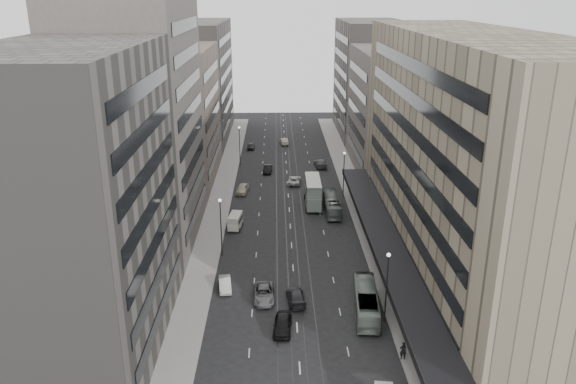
{
  "coord_description": "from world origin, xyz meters",
  "views": [
    {
      "loc": [
        -2.14,
        -58.36,
        34.23
      ],
      "look_at": [
        -0.45,
        18.19,
        7.0
      ],
      "focal_mm": 35.0,
      "sensor_mm": 36.0,
      "label": 1
    }
  ],
  "objects": [
    {
      "name": "sedan_8",
      "position": [
        -7.95,
        68.01,
        0.67
      ],
      "size": [
        1.67,
        3.97,
        1.34
      ],
      "primitive_type": "imported",
      "rotation": [
        0.0,
        0.0,
        -0.02
      ],
      "color": "#272629",
      "rests_on": "ground"
    },
    {
      "name": "sedan_5",
      "position": [
        -3.83,
        49.75,
        0.74
      ],
      "size": [
        1.94,
        4.61,
        1.48
      ],
      "primitive_type": "imported",
      "rotation": [
        0.0,
        0.0,
        -0.08
      ],
      "color": "black",
      "rests_on": "ground"
    },
    {
      "name": "pedestrian",
      "position": [
        10.2,
        -11.99,
        1.11
      ],
      "size": [
        0.71,
        0.47,
        1.93
      ],
      "primitive_type": "imported",
      "rotation": [
        0.0,
        0.0,
        3.16
      ],
      "color": "black",
      "rests_on": "sidewalk_right"
    },
    {
      "name": "panel_van",
      "position": [
        -8.46,
        21.19,
        1.31
      ],
      "size": [
        2.27,
        3.97,
        2.38
      ],
      "rotation": [
        0.0,
        0.0,
        -0.14
      ],
      "color": "silver",
      "rests_on": "ground"
    },
    {
      "name": "building_left_b",
      "position": [
        -21.5,
        19.0,
        17.0
      ],
      "size": [
        15.0,
        26.0,
        34.0
      ],
      "primitive_type": "cube",
      "color": "#524C47",
      "rests_on": "ground"
    },
    {
      "name": "building_left_c",
      "position": [
        -21.5,
        46.0,
        12.5
      ],
      "size": [
        15.0,
        28.0,
        25.0
      ],
      "primitive_type": "cube",
      "color": "#78685D",
      "rests_on": "ground"
    },
    {
      "name": "bus_near",
      "position": [
        7.89,
        -3.15,
        1.43
      ],
      "size": [
        3.3,
        10.46,
        2.86
      ],
      "primitive_type": "imported",
      "rotation": [
        0.0,
        0.0,
        3.05
      ],
      "color": "gray",
      "rests_on": "ground"
    },
    {
      "name": "department_store",
      "position": [
        21.45,
        8.0,
        14.95
      ],
      "size": [
        19.2,
        60.0,
        30.0
      ],
      "color": "gray",
      "rests_on": "ground"
    },
    {
      "name": "sedan_6",
      "position": [
        1.31,
        42.65,
        0.69
      ],
      "size": [
        2.85,
        5.22,
        1.39
      ],
      "primitive_type": "imported",
      "rotation": [
        0.0,
        0.0,
        3.03
      ],
      "color": "silver",
      "rests_on": "ground"
    },
    {
      "name": "double_decker",
      "position": [
        4.05,
        30.84,
        2.55
      ],
      "size": [
        2.74,
        8.66,
        4.72
      ],
      "rotation": [
        0.0,
        0.0,
        -0.01
      ],
      "color": "gray",
      "rests_on": "ground"
    },
    {
      "name": "sedan_0",
      "position": [
        -1.57,
        -6.64,
        0.8
      ],
      "size": [
        2.28,
        4.86,
        1.61
      ],
      "primitive_type": "imported",
      "rotation": [
        0.0,
        0.0,
        -0.08
      ],
      "color": "black",
      "rests_on": "ground"
    },
    {
      "name": "bus_far",
      "position": [
        6.99,
        27.77,
        1.37
      ],
      "size": [
        2.31,
        9.81,
        2.73
      ],
      "primitive_type": "imported",
      "rotation": [
        0.0,
        0.0,
        3.14
      ],
      "color": "gray",
      "rests_on": "ground"
    },
    {
      "name": "sedan_1",
      "position": [
        -8.5,
        2.54,
        0.67
      ],
      "size": [
        1.95,
        4.24,
        1.35
      ],
      "primitive_type": "imported",
      "rotation": [
        0.0,
        0.0,
        0.13
      ],
      "color": "silver",
      "rests_on": "ground"
    },
    {
      "name": "building_left_d",
      "position": [
        -21.5,
        79.0,
        14.0
      ],
      "size": [
        15.0,
        38.0,
        28.0
      ],
      "primitive_type": "cube",
      "color": "#5D5954",
      "rests_on": "ground"
    },
    {
      "name": "sedan_4",
      "position": [
        -8.26,
        37.46,
        0.81
      ],
      "size": [
        2.49,
        4.93,
        1.61
      ],
      "primitive_type": "imported",
      "rotation": [
        0.0,
        0.0,
        -0.13
      ],
      "color": "#BBB49B",
      "rests_on": "ground"
    },
    {
      "name": "lamp_left_near",
      "position": [
        -9.7,
        12.0,
        5.2
      ],
      "size": [
        0.44,
        0.44,
        8.32
      ],
      "color": "#262628",
      "rests_on": "ground"
    },
    {
      "name": "lamp_left_far",
      "position": [
        -9.7,
        55.0,
        5.2
      ],
      "size": [
        0.44,
        0.44,
        8.32
      ],
      "color": "#262628",
      "rests_on": "ground"
    },
    {
      "name": "lamp_right_far",
      "position": [
        9.7,
        35.0,
        5.2
      ],
      "size": [
        0.44,
        0.44,
        8.32
      ],
      "color": "#262628",
      "rests_on": "ground"
    },
    {
      "name": "ground",
      "position": [
        0.0,
        0.0,
        0.0
      ],
      "size": [
        220.0,
        220.0,
        0.0
      ],
      "primitive_type": "plane",
      "color": "black",
      "rests_on": "ground"
    },
    {
      "name": "sedan_2",
      "position": [
        -3.7,
        0.03,
        0.73
      ],
      "size": [
        2.62,
        5.35,
        1.46
      ],
      "primitive_type": "imported",
      "rotation": [
        0.0,
        0.0,
        0.04
      ],
      "color": "slate",
      "rests_on": "ground"
    },
    {
      "name": "sedan_9",
      "position": [
        -0.21,
        72.13,
        0.74
      ],
      "size": [
        2.11,
        4.66,
        1.48
      ],
      "primitive_type": "imported",
      "rotation": [
        0.0,
        0.0,
        3.27
      ],
      "color": "#B4AE95",
      "rests_on": "ground"
    },
    {
      "name": "sedan_7",
      "position": [
        7.06,
        53.41,
        0.79
      ],
      "size": [
        2.66,
        5.63,
        1.59
      ],
      "primitive_type": "imported",
      "rotation": [
        0.0,
        0.0,
        3.22
      ],
      "color": "#515153",
      "rests_on": "ground"
    },
    {
      "name": "lamp_right_near",
      "position": [
        9.7,
        -5.0,
        5.2
      ],
      "size": [
        0.44,
        0.44,
        8.32
      ],
      "color": "#262628",
      "rests_on": "ground"
    },
    {
      "name": "sedan_3",
      "position": [
        0.06,
        -0.66,
        0.72
      ],
      "size": [
        2.43,
        5.1,
        1.43
      ],
      "primitive_type": "imported",
      "rotation": [
        0.0,
        0.0,
        3.23
      ],
      "color": "#262628",
      "rests_on": "ground"
    },
    {
      "name": "building_left_a",
      "position": [
        -21.5,
        -8.0,
        15.0
      ],
      "size": [
        15.0,
        28.0,
        30.0
      ],
      "primitive_type": "cube",
      "color": "#5D5954",
      "rests_on": "ground"
    },
    {
      "name": "sidewalk_left",
      "position": [
        -12.0,
        37.5,
        0.07
      ],
      "size": [
        4.0,
        125.0,
        0.15
      ],
      "primitive_type": "cube",
      "color": "gray",
      "rests_on": "ground"
    },
    {
      "name": "building_right_mid",
      "position": [
        21.5,
        52.0,
        12.0
      ],
      "size": [
        15.0,
        28.0,
        24.0
      ],
      "primitive_type": "cube",
      "color": "#524C47",
      "rests_on": "ground"
    },
    {
      "name": "sidewalk_right",
      "position": [
        12.0,
        37.5,
        0.07
      ],
      "size": [
        4.0,
        125.0,
        0.15
      ],
      "primitive_type": "cube",
      "color": "gray",
      "rests_on": "ground"
    },
    {
      "name": "building_right_far",
      "position": [
        21.5,
        82.0,
        14.0
      ],
      "size": [
        15.0,
        32.0,
        28.0
      ],
      "primitive_type": "cube",
      "color": "#5D5954",
      "rests_on": "ground"
    }
  ]
}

